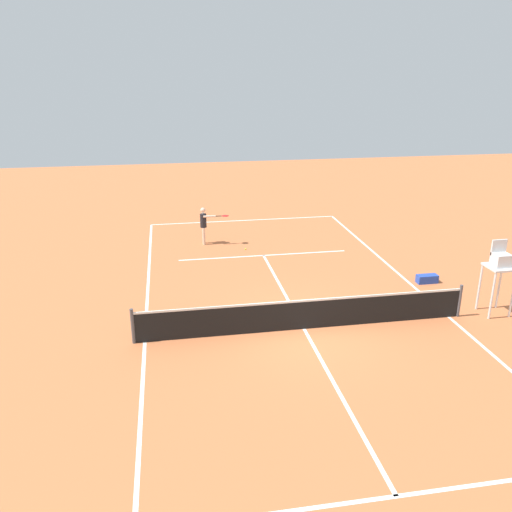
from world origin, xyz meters
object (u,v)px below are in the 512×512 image
equipment_bag (427,279)px  tennis_ball (246,249)px  player_serving (205,223)px  umpire_chair (500,266)px

equipment_bag → tennis_ball: bearing=-38.5°
player_serving → equipment_bag: (-7.64, 5.87, -0.84)m
umpire_chair → equipment_bag: 3.17m
player_serving → equipment_bag: player_serving is taller
umpire_chair → equipment_bag: (0.89, -2.67, -1.46)m
player_serving → umpire_chair: (-8.53, 8.54, 0.62)m
tennis_ball → equipment_bag: bearing=141.5°
player_serving → umpire_chair: size_ratio=0.69×
player_serving → umpire_chair: umpire_chair is taller
umpire_chair → player_serving: bearing=-45.1°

